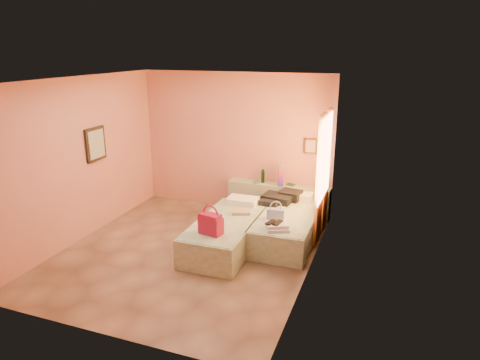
% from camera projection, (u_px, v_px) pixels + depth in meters
% --- Properties ---
extents(ground, '(4.50, 4.50, 0.00)m').
position_uv_depth(ground, '(188.00, 252.00, 7.10)').
color(ground, '#9D815E').
rests_on(ground, ground).
extents(room_walls, '(4.02, 4.51, 2.81)m').
position_uv_depth(room_walls, '(211.00, 141.00, 7.00)').
color(room_walls, tan).
rests_on(room_walls, ground).
extents(headboard_ledge, '(2.05, 0.30, 0.65)m').
position_uv_depth(headboard_ledge, '(278.00, 200.00, 8.56)').
color(headboard_ledge, '#A0A98B').
rests_on(headboard_ledge, ground).
extents(bed_left, '(0.92, 2.01, 0.50)m').
position_uv_depth(bed_left, '(227.00, 233.00, 7.20)').
color(bed_left, beige).
rests_on(bed_left, ground).
extents(bed_right, '(0.92, 2.01, 0.50)m').
position_uv_depth(bed_right, '(288.00, 226.00, 7.49)').
color(bed_right, beige).
rests_on(bed_right, ground).
extents(water_bottle, '(0.09, 0.09, 0.26)m').
position_uv_depth(water_bottle, '(263.00, 176.00, 8.54)').
color(water_bottle, '#12331F').
rests_on(water_bottle, headboard_ledge).
extents(rainbow_box, '(0.13, 0.13, 0.45)m').
position_uv_depth(rainbow_box, '(281.00, 175.00, 8.32)').
color(rainbow_box, '#A8143A').
rests_on(rainbow_box, headboard_ledge).
extents(small_dish, '(0.14, 0.14, 0.03)m').
position_uv_depth(small_dish, '(257.00, 182.00, 8.55)').
color(small_dish, '#468062').
rests_on(small_dish, headboard_ledge).
extents(green_book, '(0.18, 0.16, 0.03)m').
position_uv_depth(green_book, '(291.00, 185.00, 8.41)').
color(green_book, '#294C2B').
rests_on(green_book, headboard_ledge).
extents(flower_vase, '(0.27, 0.27, 0.29)m').
position_uv_depth(flower_vase, '(322.00, 181.00, 8.19)').
color(flower_vase, white).
rests_on(flower_vase, headboard_ledge).
extents(magenta_handbag, '(0.39, 0.27, 0.33)m').
position_uv_depth(magenta_handbag, '(211.00, 224.00, 6.56)').
color(magenta_handbag, '#A8143A').
rests_on(magenta_handbag, bed_left).
extents(khaki_garment, '(0.38, 0.35, 0.05)m').
position_uv_depth(khaki_garment, '(241.00, 211.00, 7.41)').
color(khaki_garment, tan).
rests_on(khaki_garment, bed_left).
extents(clothes_pile, '(0.67, 0.67, 0.17)m').
position_uv_depth(clothes_pile, '(280.00, 198.00, 7.92)').
color(clothes_pile, black).
rests_on(clothes_pile, bed_right).
extents(blue_handbag, '(0.30, 0.16, 0.18)m').
position_uv_depth(blue_handbag, '(276.00, 214.00, 7.13)').
color(blue_handbag, '#41519E').
rests_on(blue_handbag, bed_right).
extents(towel_stack, '(0.44, 0.42, 0.10)m').
position_uv_depth(towel_stack, '(278.00, 227.00, 6.74)').
color(towel_stack, silver).
rests_on(towel_stack, bed_right).
extents(sandal_pair, '(0.23, 0.27, 0.02)m').
position_uv_depth(sandal_pair, '(274.00, 223.00, 6.73)').
color(sandal_pair, black).
rests_on(sandal_pair, towel_stack).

